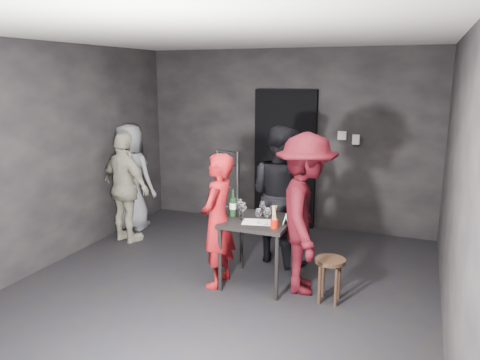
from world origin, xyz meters
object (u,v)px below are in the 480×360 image
at_px(tasting_table, 258,228).
at_px(breadstick_cup, 274,217).
at_px(stool, 330,269).
at_px(bystander_grey, 130,173).
at_px(woman_black, 280,185).
at_px(wine_bottle, 233,206).
at_px(hand_truck, 227,209).
at_px(server_red, 218,221).
at_px(man_maroon, 306,202).
at_px(bystander_cream, 125,186).

xyz_separation_m(tasting_table, breadstick_cup, (0.25, -0.20, 0.21)).
xyz_separation_m(stool, bystander_grey, (-3.30, 1.31, 0.49)).
relative_size(tasting_table, woman_black, 0.38).
distance_m(woman_black, wine_bottle, 0.80).
bearing_deg(stool, woman_black, 132.17).
height_order(wine_bottle, breadstick_cup, wine_bottle).
bearing_deg(breadstick_cup, wine_bottle, 157.52).
height_order(hand_truck, woman_black, woman_black).
bearing_deg(wine_bottle, server_red, -114.67).
distance_m(tasting_table, wine_bottle, 0.38).
xyz_separation_m(woman_black, bystander_grey, (-2.49, 0.42, -0.12)).
bearing_deg(server_red, hand_truck, -160.89).
distance_m(wine_bottle, breadstick_cup, 0.61).
height_order(server_red, woman_black, woman_black).
xyz_separation_m(stool, server_red, (-1.24, -0.04, 0.38)).
bearing_deg(bystander_grey, hand_truck, -143.40).
height_order(hand_truck, man_maroon, man_maroon).
distance_m(bystander_grey, breadstick_cup, 3.04).
bearing_deg(tasting_table, wine_bottle, 174.86).
bearing_deg(breadstick_cup, stool, 5.70).
xyz_separation_m(tasting_table, woman_black, (0.03, 0.75, 0.33)).
height_order(tasting_table, woman_black, woman_black).
height_order(stool, breadstick_cup, breadstick_cup).
bearing_deg(bystander_grey, man_maroon, 162.40).
xyz_separation_m(server_red, woman_black, (0.43, 0.93, 0.24)).
relative_size(hand_truck, bystander_grey, 0.67).
relative_size(hand_truck, bystander_cream, 0.72).
bearing_deg(tasting_table, bystander_grey, 154.61).
distance_m(man_maroon, bystander_cream, 2.77).
distance_m(bystander_cream, breadstick_cup, 2.57).
relative_size(hand_truck, tasting_table, 1.52).
distance_m(server_red, wine_bottle, 0.26).
distance_m(hand_truck, bystander_cream, 1.75).
bearing_deg(woman_black, stool, 156.11).
height_order(bystander_grey, breadstick_cup, bystander_grey).
height_order(tasting_table, bystander_cream, bystander_cream).
height_order(woman_black, man_maroon, man_maroon).
xyz_separation_m(hand_truck, man_maroon, (1.74, -1.95, 0.79)).
relative_size(hand_truck, wine_bottle, 3.73).
distance_m(hand_truck, wine_bottle, 2.25).
height_order(woman_black, breadstick_cup, woman_black).
bearing_deg(man_maroon, stool, -134.48).
xyz_separation_m(tasting_table, server_red, (-0.41, -0.18, 0.09)).
bearing_deg(man_maroon, wine_bottle, 75.13).
height_order(hand_truck, wine_bottle, hand_truck).
bearing_deg(hand_truck, man_maroon, -30.53).
distance_m(man_maroon, bystander_grey, 3.19).
distance_m(server_red, woman_black, 1.05).
xyz_separation_m(man_maroon, wine_bottle, (-0.83, -0.01, -0.13)).
xyz_separation_m(tasting_table, bystander_grey, (-2.46, 1.17, 0.21)).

